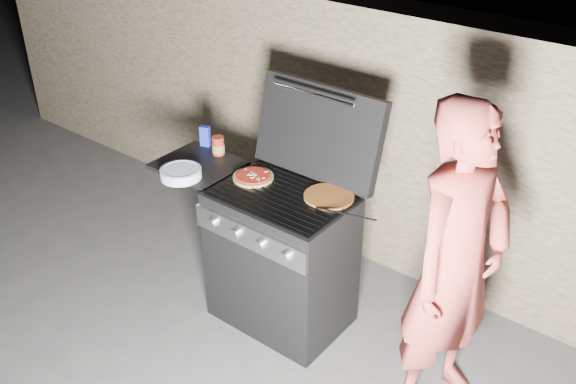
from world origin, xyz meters
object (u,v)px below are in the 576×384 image
Objects in this scene: gas_grill at (251,244)px; sauce_jar at (218,146)px; pizza_topped at (253,176)px; person at (456,267)px.

gas_grill is 10.97× the size of sauce_jar.
sauce_jar is (-0.40, 0.12, 0.04)m from pizza_topped.
person is at bearing 1.03° from gas_grill.
sauce_jar is at bearing 98.98° from person.
gas_grill is 0.47m from pizza_topped.
sauce_jar is (-0.40, 0.17, 0.51)m from gas_grill.
sauce_jar reaches higher than gas_grill.
person reaches higher than gas_grill.
person is (1.33, 0.02, 0.43)m from gas_grill.
pizza_topped is 0.14× the size of person.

